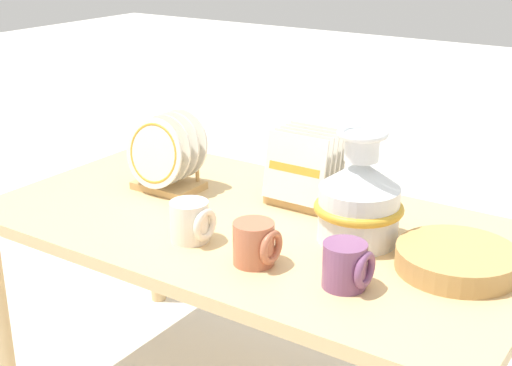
# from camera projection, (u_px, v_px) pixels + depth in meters

# --- Properties ---
(display_table) EXTENTS (1.47, 0.80, 0.62)m
(display_table) POSITION_uv_depth(u_px,v_px,m) (256.00, 243.00, 1.94)
(display_table) COLOR tan
(display_table) RESTS_ON ground_plane
(ceramic_vase) EXTENTS (0.22, 0.22, 0.29)m
(ceramic_vase) POSITION_uv_depth(u_px,v_px,m) (359.00, 198.00, 1.76)
(ceramic_vase) COLOR silver
(ceramic_vase) RESTS_ON display_table
(dish_rack_round_plates) EXTENTS (0.21, 0.16, 0.23)m
(dish_rack_round_plates) POSITION_uv_depth(u_px,v_px,m) (166.00, 160.00, 2.11)
(dish_rack_round_plates) COLOR tan
(dish_rack_round_plates) RESTS_ON display_table
(dish_rack_square_plates) EXTENTS (0.19, 0.16, 0.21)m
(dish_rack_square_plates) POSITION_uv_depth(u_px,v_px,m) (305.00, 175.00, 2.01)
(dish_rack_square_plates) COLOR tan
(dish_rack_square_plates) RESTS_ON display_table
(wicker_charger_stack) EXTENTS (0.28, 0.28, 0.05)m
(wicker_charger_stack) POSITION_uv_depth(u_px,v_px,m) (457.00, 260.00, 1.64)
(wicker_charger_stack) COLOR tan
(wicker_charger_stack) RESTS_ON display_table
(mug_cream_glaze) EXTENTS (0.11, 0.10, 0.10)m
(mug_cream_glaze) POSITION_uv_depth(u_px,v_px,m) (191.00, 222.00, 1.78)
(mug_cream_glaze) COLOR silver
(mug_cream_glaze) RESTS_ON display_table
(mug_plum_glaze) EXTENTS (0.11, 0.10, 0.10)m
(mug_plum_glaze) POSITION_uv_depth(u_px,v_px,m) (347.00, 266.00, 1.55)
(mug_plum_glaze) COLOR #7A4770
(mug_plum_glaze) RESTS_ON display_table
(mug_terracotta_glaze) EXTENTS (0.11, 0.10, 0.10)m
(mug_terracotta_glaze) POSITION_uv_depth(u_px,v_px,m) (256.00, 243.00, 1.66)
(mug_terracotta_glaze) COLOR #B76647
(mug_terracotta_glaze) RESTS_ON display_table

